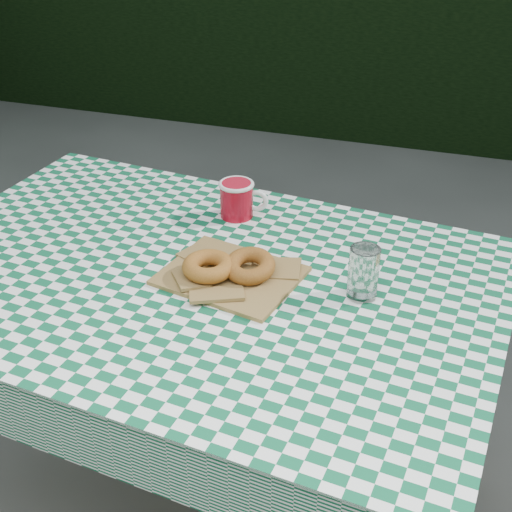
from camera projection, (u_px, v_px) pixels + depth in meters
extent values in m
cube|color=brown|center=(201.00, 402.00, 1.73)|extent=(1.40, 1.01, 0.75)
cube|color=#0D5534|center=(193.00, 275.00, 1.53)|extent=(1.43, 1.04, 0.01)
cube|color=olive|center=(230.00, 275.00, 1.51)|extent=(0.33, 0.28, 0.02)
torus|color=#A35E21|center=(208.00, 266.00, 1.49)|extent=(0.12, 0.12, 0.04)
torus|color=#90601D|center=(250.00, 266.00, 1.50)|extent=(0.13, 0.13, 0.04)
cylinder|color=silver|center=(363.00, 273.00, 1.43)|extent=(0.07, 0.07, 0.11)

